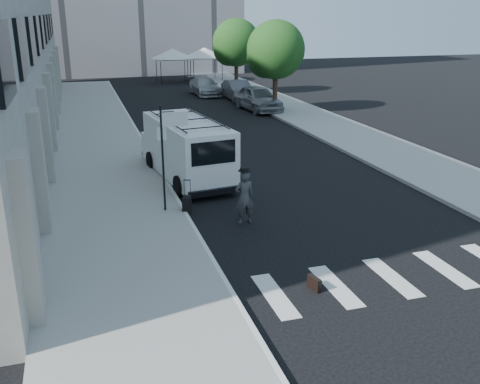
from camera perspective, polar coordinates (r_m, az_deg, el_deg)
ground at (r=15.88m, az=3.31°, el=-5.33°), size 120.00×120.00×0.00m
sidewalk_left at (r=30.27m, az=-15.07°, el=5.86°), size 4.50×48.00×0.15m
sidewalk_right at (r=36.98m, az=5.76°, el=8.63°), size 4.00×56.00×0.15m
sign_pole at (r=17.43m, az=-7.58°, el=5.91°), size 1.03×0.07×3.50m
tree_near at (r=36.10m, az=3.59°, el=14.69°), size 3.80×3.83×6.03m
tree_far at (r=44.63m, az=-0.59°, el=15.47°), size 3.80×3.83×6.03m
tent_left at (r=52.51m, az=-7.20°, el=14.43°), size 4.00×4.00×3.20m
tent_right at (r=53.65m, az=-3.82°, el=14.62°), size 4.00×4.00×3.20m
businessman at (r=16.92m, az=0.48°, el=-0.58°), size 0.67×0.47×1.75m
briefcase at (r=13.33m, az=7.93°, el=-9.63°), size 0.21×0.46×0.34m
suitcase at (r=17.97m, az=-5.69°, el=-1.42°), size 0.39×0.48×1.15m
cargo_van at (r=21.68m, az=-5.78°, el=4.63°), size 2.84×6.53×2.38m
parked_car_a at (r=37.17m, az=1.91°, el=9.98°), size 2.46×5.16×1.70m
parked_car_b at (r=41.60m, az=-0.21°, el=10.78°), size 1.67×4.59×1.51m
parked_car_c at (r=44.44m, az=-3.78°, el=11.17°), size 2.13×4.84×1.38m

